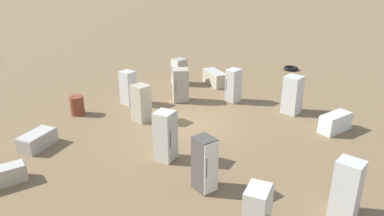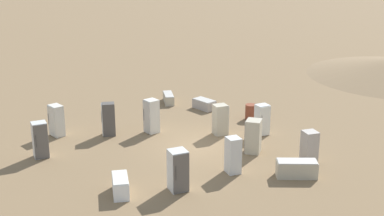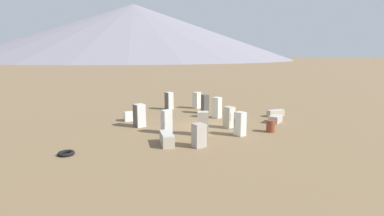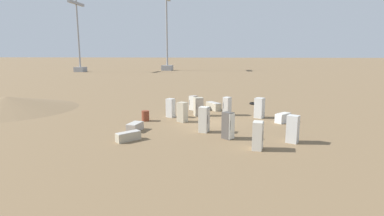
% 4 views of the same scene
% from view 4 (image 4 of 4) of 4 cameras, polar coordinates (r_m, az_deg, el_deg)
% --- Properties ---
extents(ground_plane, '(1000.00, 1000.00, 0.00)m').
position_cam_4_polar(ground_plane, '(25.29, 2.95, -2.73)').
color(ground_plane, brown).
extents(dirt_mound, '(14.07, 14.07, 1.33)m').
position_cam_4_polar(dirt_mound, '(36.53, -31.84, 0.81)').
color(dirt_mound, '#7F6647').
rests_on(dirt_mound, ground_plane).
extents(power_pylon_0, '(10.58, 3.63, 30.24)m').
position_cam_4_polar(power_pylon_0, '(107.12, -4.80, 12.17)').
color(power_pylon_0, gray).
rests_on(power_pylon_0, ground_plane).
extents(power_pylon_1, '(9.17, 3.14, 26.19)m').
position_cam_4_polar(power_pylon_1, '(104.77, -20.73, 10.91)').
color(power_pylon_1, gray).
rests_on(power_pylon_1, ground_plane).
extents(discarded_fridge_0, '(1.55, 1.46, 0.78)m').
position_cam_4_polar(discarded_fridge_0, '(26.27, 16.93, -1.81)').
color(discarded_fridge_0, white).
rests_on(discarded_fridge_0, ground_plane).
extents(discarded_fridge_1, '(1.88, 1.69, 0.78)m').
position_cam_4_polar(discarded_fridge_1, '(30.84, 4.12, 0.35)').
color(discarded_fridge_1, '#B2A88E').
rests_on(discarded_fridge_1, ground_plane).
extents(discarded_fridge_2, '(0.92, 0.96, 1.68)m').
position_cam_4_polar(discarded_fridge_2, '(25.27, -1.87, -0.78)').
color(discarded_fridge_2, '#B2A88E').
rests_on(discarded_fridge_2, ground_plane).
extents(discarded_fridge_3, '(0.87, 0.89, 1.82)m').
position_cam_4_polar(discarded_fridge_3, '(20.37, 6.88, -3.34)').
color(discarded_fridge_3, '#4C4742').
rests_on(discarded_fridge_3, ground_plane).
extents(discarded_fridge_4, '(0.79, 0.81, 1.88)m').
position_cam_4_polar(discarded_fridge_4, '(21.94, 2.31, -2.21)').
color(discarded_fridge_4, beige).
rests_on(discarded_fridge_4, ground_plane).
extents(discarded_fridge_5, '(1.55, 0.97, 0.60)m').
position_cam_4_polar(discarded_fridge_5, '(22.86, -10.81, -3.53)').
color(discarded_fridge_5, '#A89E93').
rests_on(discarded_fridge_5, ground_plane).
extents(discarded_fridge_6, '(0.84, 0.86, 1.70)m').
position_cam_4_polar(discarded_fridge_6, '(27.26, -4.09, 0.02)').
color(discarded_fridge_6, silver).
rests_on(discarded_fridge_6, ground_plane).
extents(discarded_fridge_7, '(0.87, 0.83, 1.71)m').
position_cam_4_polar(discarded_fridge_7, '(28.24, 6.68, 0.35)').
color(discarded_fridge_7, silver).
rests_on(discarded_fridge_7, ground_plane).
extents(discarded_fridge_8, '(0.97, 0.98, 1.71)m').
position_cam_4_polar(discarded_fridge_8, '(27.83, 1.25, 0.27)').
color(discarded_fridge_8, '#B2A88E').
rests_on(discarded_fridge_8, ground_plane).
extents(discarded_fridge_9, '(0.89, 0.90, 1.80)m').
position_cam_4_polar(discarded_fridge_9, '(20.42, 18.65, -3.81)').
color(discarded_fridge_9, silver).
rests_on(discarded_fridge_9, ground_plane).
extents(discarded_fridge_10, '(1.02, 1.00, 1.81)m').
position_cam_4_polar(discarded_fridge_10, '(27.54, 12.74, 0.02)').
color(discarded_fridge_10, silver).
rests_on(discarded_fridge_10, ground_plane).
extents(discarded_fridge_11, '(0.95, 0.92, 1.49)m').
position_cam_4_polar(discarded_fridge_11, '(30.55, 0.27, 0.96)').
color(discarded_fridge_11, '#A89E93').
rests_on(discarded_fridge_11, ground_plane).
extents(discarded_fridge_12, '(1.60, 1.52, 0.60)m').
position_cam_4_polar(discarded_fridge_12, '(20.33, -12.03, -5.30)').
color(discarded_fridge_12, '#B2A88E').
rests_on(discarded_fridge_12, ground_plane).
extents(discarded_fridge_13, '(0.87, 0.72, 1.72)m').
position_cam_4_polar(discarded_fridge_13, '(18.37, 12.44, -5.17)').
color(discarded_fridge_13, beige).
rests_on(discarded_fridge_13, ground_plane).
extents(scrap_tire, '(0.94, 0.94, 0.21)m').
position_cam_4_polar(scrap_tire, '(34.99, 11.62, 0.86)').
color(scrap_tire, black).
rests_on(scrap_tire, ground_plane).
extents(rusty_barrel, '(0.64, 0.64, 0.89)m').
position_cam_4_polar(rusty_barrel, '(25.98, -8.86, -1.49)').
color(rusty_barrel, brown).
rests_on(rusty_barrel, ground_plane).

